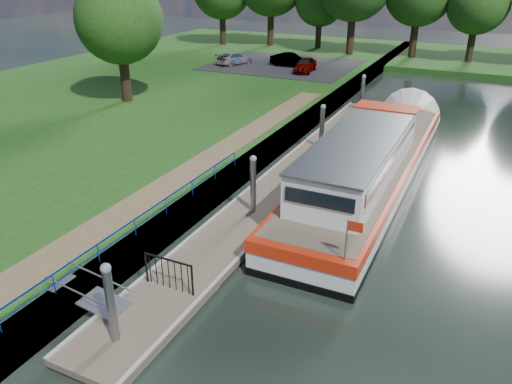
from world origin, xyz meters
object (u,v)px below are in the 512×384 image
at_px(pontoon, 292,178).
at_px(car_c, 235,58).
at_px(barge, 373,160).
at_px(car_b, 290,60).
at_px(car_a, 305,65).

relative_size(pontoon, car_c, 7.59).
relative_size(pontoon, barge, 1.42).
relative_size(car_b, car_c, 0.98).
xyz_separation_m(barge, car_a, (-11.35, 20.59, 0.40)).
xyz_separation_m(pontoon, car_c, (-15.50, 23.11, 1.22)).
relative_size(barge, car_a, 5.56).
bearing_deg(car_a, car_b, 136.16).
bearing_deg(car_b, car_a, -116.80).
distance_m(pontoon, car_b, 26.31).
distance_m(barge, car_c, 28.52).
distance_m(car_a, car_b, 2.88).
bearing_deg(car_a, car_c, 169.59).
relative_size(pontoon, car_b, 7.74).
bearing_deg(pontoon, car_b, 112.44).
height_order(car_a, car_b, car_a).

